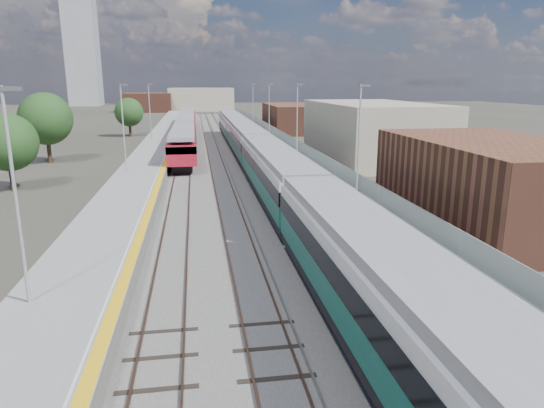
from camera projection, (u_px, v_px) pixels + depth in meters
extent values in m
plane|color=#47443A|center=(231.00, 155.00, 59.26)|extent=(320.00, 320.00, 0.00)
cube|color=#565451|center=(211.00, 152.00, 61.31)|extent=(10.50, 155.00, 0.06)
cube|color=#4C3323|center=(234.00, 149.00, 64.15)|extent=(0.07, 160.00, 0.14)
cube|color=#4C3323|center=(244.00, 148.00, 64.36)|extent=(0.07, 160.00, 0.14)
cube|color=#4C3323|center=(207.00, 149.00, 63.62)|extent=(0.07, 160.00, 0.14)
cube|color=#4C3323|center=(218.00, 149.00, 63.84)|extent=(0.07, 160.00, 0.14)
cube|color=#4C3323|center=(180.00, 150.00, 63.09)|extent=(0.07, 160.00, 0.14)
cube|color=#4C3323|center=(191.00, 150.00, 63.31)|extent=(0.07, 160.00, 0.14)
cube|color=gray|center=(231.00, 149.00, 64.10)|extent=(0.08, 160.00, 0.10)
cube|color=gray|center=(221.00, 149.00, 63.89)|extent=(0.08, 160.00, 0.10)
cube|color=slate|center=(270.00, 148.00, 62.33)|extent=(4.70, 155.00, 1.00)
cube|color=gray|center=(270.00, 144.00, 62.21)|extent=(4.70, 155.00, 0.03)
cube|color=yellow|center=(254.00, 144.00, 61.88)|extent=(0.40, 155.00, 0.01)
cube|color=gray|center=(287.00, 139.00, 62.39)|extent=(0.06, 155.00, 1.20)
cylinder|color=#9EA0A3|center=(359.00, 142.00, 32.27)|extent=(0.12, 0.12, 7.50)
cube|color=#4C4C4F|center=(365.00, 86.00, 31.42)|extent=(0.70, 0.18, 0.14)
cylinder|color=#9EA0A3|center=(297.00, 120.00, 51.43)|extent=(0.12, 0.12, 7.50)
cube|color=#4C4C4F|center=(300.00, 85.00, 50.58)|extent=(0.70, 0.18, 0.14)
cylinder|color=#9EA0A3|center=(269.00, 110.00, 70.60)|extent=(0.12, 0.12, 7.50)
cube|color=#4C4C4F|center=(271.00, 84.00, 69.75)|extent=(0.70, 0.18, 0.14)
cylinder|color=#9EA0A3|center=(253.00, 104.00, 89.76)|extent=(0.12, 0.12, 7.50)
cube|color=#4C4C4F|center=(254.00, 84.00, 88.91)|extent=(0.70, 0.18, 0.14)
cube|color=slate|center=(156.00, 150.00, 60.18)|extent=(4.30, 155.00, 1.00)
cube|color=gray|center=(156.00, 146.00, 60.05)|extent=(4.30, 155.00, 0.03)
cube|color=yellow|center=(172.00, 145.00, 60.33)|extent=(0.45, 155.00, 0.01)
cube|color=silver|center=(169.00, 145.00, 60.28)|extent=(0.08, 155.00, 0.01)
cylinder|color=#9EA0A3|center=(16.00, 200.00, 16.32)|extent=(0.12, 0.12, 7.50)
cube|color=#4C4C4F|center=(10.00, 89.00, 15.47)|extent=(0.70, 0.18, 0.14)
cylinder|color=#9EA0A3|center=(123.00, 129.00, 41.24)|extent=(0.12, 0.12, 7.50)
cube|color=#4C4C4F|center=(123.00, 85.00, 40.39)|extent=(0.70, 0.18, 0.14)
cylinder|color=#9EA0A3|center=(150.00, 112.00, 66.15)|extent=(0.12, 0.12, 7.50)
cube|color=#4C4C4F|center=(150.00, 84.00, 65.30)|extent=(0.70, 0.18, 0.14)
cube|color=brown|center=(492.00, 182.00, 30.08)|extent=(9.00, 16.00, 5.20)
cube|color=#A19781|center=(371.00, 131.00, 56.10)|extent=(11.00, 22.00, 6.40)
cube|color=brown|center=(291.00, 118.00, 87.47)|extent=(8.00, 18.00, 4.80)
cube|color=#A19781|center=(201.00, 99.00, 153.93)|extent=(20.00, 14.00, 7.00)
cube|color=brown|center=(148.00, 102.00, 146.90)|extent=(14.00, 12.00, 5.60)
cube|color=gray|center=(82.00, 51.00, 181.77)|extent=(11.00, 11.00, 40.00)
cube|color=black|center=(381.00, 330.00, 15.48)|extent=(2.84, 20.40, 0.48)
cube|color=#11594E|center=(382.00, 306.00, 15.28)|extent=(2.95, 20.40, 1.19)
cube|color=black|center=(384.00, 278.00, 15.05)|extent=(3.01, 20.40, 0.82)
cube|color=silver|center=(385.00, 259.00, 14.89)|extent=(2.95, 20.40, 0.50)
cube|color=gray|center=(386.00, 245.00, 14.78)|extent=(2.61, 20.40, 0.42)
cube|color=black|center=(275.00, 191.00, 35.50)|extent=(2.84, 20.40, 0.48)
cube|color=#11594E|center=(275.00, 179.00, 35.30)|extent=(2.95, 20.40, 1.19)
cube|color=black|center=(275.00, 167.00, 35.07)|extent=(3.01, 20.40, 0.82)
cube|color=silver|center=(275.00, 158.00, 34.91)|extent=(2.95, 20.40, 0.50)
cube|color=gray|center=(275.00, 152.00, 34.80)|extent=(2.61, 20.40, 0.42)
cube|color=black|center=(246.00, 152.00, 55.52)|extent=(2.84, 20.40, 0.48)
cube|color=#11594E|center=(246.00, 144.00, 55.32)|extent=(2.95, 20.40, 1.19)
cube|color=black|center=(246.00, 136.00, 55.09)|extent=(3.01, 20.40, 0.82)
cube|color=silver|center=(246.00, 130.00, 54.93)|extent=(2.95, 20.40, 0.50)
cube|color=gray|center=(246.00, 126.00, 54.83)|extent=(2.61, 20.40, 0.42)
cube|color=black|center=(232.00, 133.00, 75.55)|extent=(2.84, 20.40, 0.48)
cube|color=#11594E|center=(232.00, 128.00, 75.34)|extent=(2.95, 20.40, 1.19)
cube|color=black|center=(232.00, 122.00, 75.11)|extent=(3.01, 20.40, 0.82)
cube|color=silver|center=(232.00, 118.00, 74.96)|extent=(2.95, 20.40, 0.50)
cube|color=gray|center=(232.00, 115.00, 74.85)|extent=(2.61, 20.40, 0.42)
cube|color=black|center=(184.00, 158.00, 53.97)|extent=(1.89, 16.07, 0.66)
cube|color=maroon|center=(183.00, 144.00, 53.59)|extent=(2.79, 18.90, 1.99)
cube|color=black|center=(183.00, 139.00, 53.47)|extent=(2.84, 18.90, 0.70)
cube|color=gray|center=(183.00, 130.00, 53.23)|extent=(2.49, 18.90, 0.40)
cube|color=black|center=(187.00, 139.00, 72.56)|extent=(1.89, 16.07, 0.66)
cube|color=maroon|center=(186.00, 128.00, 72.18)|extent=(2.79, 18.90, 1.99)
cube|color=black|center=(186.00, 125.00, 72.06)|extent=(2.84, 18.90, 0.70)
cube|color=gray|center=(186.00, 118.00, 71.82)|extent=(2.49, 18.90, 0.40)
cube|color=black|center=(188.00, 127.00, 91.15)|extent=(1.89, 16.07, 0.66)
cube|color=maroon|center=(188.00, 119.00, 90.77)|extent=(2.79, 18.90, 1.99)
cube|color=black|center=(188.00, 116.00, 90.65)|extent=(2.84, 18.90, 0.70)
cube|color=gray|center=(187.00, 111.00, 90.41)|extent=(2.49, 18.90, 0.40)
cylinder|color=#382619|center=(12.00, 177.00, 39.48)|extent=(0.44, 0.44, 2.20)
sphere|color=#19431B|center=(8.00, 142.00, 38.78)|extent=(4.64, 4.64, 4.64)
cylinder|color=#382619|center=(49.00, 151.00, 53.17)|extent=(0.44, 0.44, 2.67)
sphere|color=#19431B|center=(46.00, 119.00, 52.33)|extent=(5.63, 5.63, 5.63)
cylinder|color=#382619|center=(130.00, 130.00, 79.48)|extent=(0.44, 0.44, 2.18)
sphere|color=#19431B|center=(129.00, 112.00, 78.78)|extent=(4.60, 4.60, 4.60)
cylinder|color=#382619|center=(358.00, 134.00, 72.79)|extent=(0.44, 0.44, 2.10)
sphere|color=#19431B|center=(359.00, 116.00, 72.13)|extent=(4.44, 4.44, 4.44)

